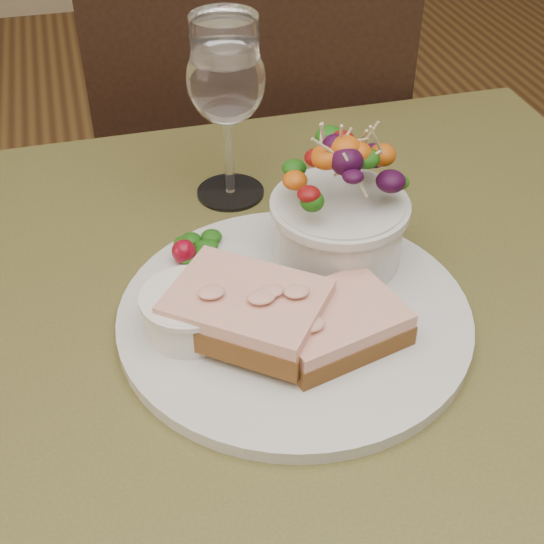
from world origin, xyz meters
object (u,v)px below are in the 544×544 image
object	(u,v)px
dinner_plate	(294,316)
salad_bowl	(340,203)
sandwich_back	(247,310)
cafe_table	(302,430)
wine_glass	(226,84)
ramekin	(190,310)
chair_far	(252,277)
sandwich_front	(335,324)

from	to	relation	value
dinner_plate	salad_bowl	size ratio (longest dim) A/B	2.33
sandwich_back	cafe_table	bearing A→B (deg)	13.98
salad_bowl	wine_glass	world-z (taller)	wine_glass
ramekin	salad_bowl	distance (m)	0.16
chair_far	sandwich_front	world-z (taller)	chair_far
chair_far	sandwich_back	distance (m)	0.81
wine_glass	ramekin	bearing A→B (deg)	-110.64
sandwich_front	salad_bowl	bearing A→B (deg)	55.56
cafe_table	ramekin	distance (m)	0.16
sandwich_back	salad_bowl	bearing A→B (deg)	74.46
dinner_plate	ramekin	distance (m)	0.09
dinner_plate	sandwich_front	distance (m)	0.05
chair_far	ramekin	size ratio (longest dim) A/B	12.39
chair_far	wine_glass	bearing A→B (deg)	85.74
cafe_table	dinner_plate	world-z (taller)	dinner_plate
chair_far	salad_bowl	distance (m)	0.77
wine_glass	cafe_table	bearing A→B (deg)	-87.90
ramekin	sandwich_front	bearing A→B (deg)	-19.98
chair_far	ramekin	xyz separation A→B (m)	(-0.19, -0.61, 0.49)
cafe_table	sandwich_back	distance (m)	0.15
sandwich_back	salad_bowl	world-z (taller)	salad_bowl
dinner_plate	sandwich_back	size ratio (longest dim) A/B	1.98
chair_far	wine_glass	world-z (taller)	wine_glass
cafe_table	ramekin	xyz separation A→B (m)	(-0.09, 0.04, 0.13)
cafe_table	sandwich_front	size ratio (longest dim) A/B	6.66
chair_far	sandwich_back	size ratio (longest dim) A/B	6.03
cafe_table	ramekin	bearing A→B (deg)	157.89
dinner_plate	sandwich_back	xyz separation A→B (m)	(-0.04, -0.02, 0.03)
salad_bowl	sandwich_front	bearing A→B (deg)	-109.87
ramekin	salad_bowl	bearing A→B (deg)	22.36
cafe_table	wine_glass	size ratio (longest dim) A/B	4.57
dinner_plate	sandwich_front	xyz separation A→B (m)	(0.02, -0.04, 0.02)
chair_far	sandwich_back	xyz separation A→B (m)	(-0.15, -0.63, 0.49)
cafe_table	dinner_plate	distance (m)	0.11
sandwich_front	sandwich_back	size ratio (longest dim) A/B	0.81
salad_bowl	dinner_plate	bearing A→B (deg)	-133.73
sandwich_back	wine_glass	distance (m)	0.24
ramekin	wine_glass	world-z (taller)	wine_glass
chair_far	sandwich_front	size ratio (longest dim) A/B	7.49
ramekin	sandwich_back	bearing A→B (deg)	-20.33
dinner_plate	sandwich_back	distance (m)	0.06
sandwich_back	salad_bowl	size ratio (longest dim) A/B	1.17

